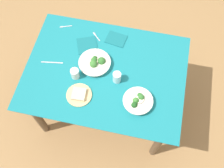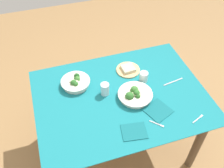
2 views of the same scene
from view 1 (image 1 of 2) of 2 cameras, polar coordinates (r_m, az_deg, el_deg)
ground_plane at (r=2.96m, az=-1.14°, el=-4.60°), size 6.00×6.00×0.00m
dining_table at (r=2.37m, az=-1.42°, el=1.32°), size 1.37×1.01×0.76m
broccoli_bowl_far at (r=2.13m, az=5.52°, el=-3.68°), size 0.24×0.24×0.09m
broccoli_bowl_near at (r=2.29m, az=-3.63°, el=4.54°), size 0.28×0.28×0.09m
bread_side_plate at (r=2.18m, az=-7.06°, el=-2.27°), size 0.21×0.21×0.04m
water_glass_center at (r=2.23m, az=-7.92°, el=2.22°), size 0.07×0.07×0.09m
water_glass_side at (r=2.19m, az=1.05°, el=1.45°), size 0.07×0.07×0.10m
fork_by_far_bowl at (r=2.58m, az=-9.94°, el=12.01°), size 0.11×0.05×0.00m
fork_by_near_bowl at (r=2.48m, az=-3.39°, el=10.14°), size 0.09×0.09×0.00m
table_knife_left at (r=2.37m, az=-12.70°, el=4.51°), size 0.19×0.04×0.00m
napkin_folded_upper at (r=2.45m, az=0.89°, el=9.59°), size 0.20×0.17×0.01m
napkin_folded_lower at (r=2.42m, az=-5.32°, el=8.26°), size 0.23×0.23×0.01m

